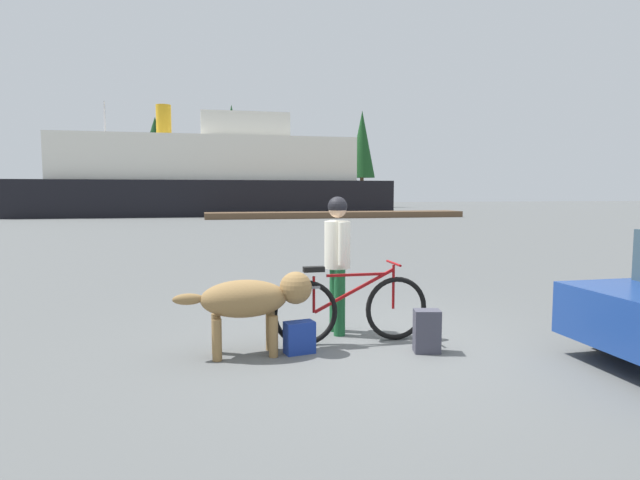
{
  "coord_description": "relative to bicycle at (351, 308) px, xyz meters",
  "views": [
    {
      "loc": [
        -1.98,
        -5.65,
        1.75
      ],
      "look_at": [
        -0.3,
        1.82,
        1.05
      ],
      "focal_mm": 29.68,
      "sensor_mm": 36.0,
      "label": 1
    }
  ],
  "objects": [
    {
      "name": "person_cyclist",
      "position": [
        -0.05,
        0.44,
        0.61
      ],
      "size": [
        0.32,
        0.53,
        1.7
      ],
      "color": "#19592D",
      "rests_on": "ground_plane"
    },
    {
      "name": "backpack",
      "position": [
        0.72,
        -0.54,
        -0.17
      ],
      "size": [
        0.32,
        0.26,
        0.47
      ],
      "primitive_type": "cube",
      "rotation": [
        0.0,
        0.0,
        -0.23
      ],
      "color": "#3F3F4C",
      "rests_on": "ground_plane"
    },
    {
      "name": "ground_plane",
      "position": [
        0.31,
        -0.15,
        -0.41
      ],
      "size": [
        160.0,
        160.0,
        0.0
      ],
      "primitive_type": "plane",
      "color": "#595B5B"
    },
    {
      "name": "bicycle",
      "position": [
        0.0,
        0.0,
        0.0
      ],
      "size": [
        1.85,
        0.44,
        0.93
      ],
      "color": "black",
      "rests_on": "ground_plane"
    },
    {
      "name": "dock_pier",
      "position": [
        7.29,
        28.95,
        -0.21
      ],
      "size": [
        17.53,
        2.29,
        0.4
      ],
      "primitive_type": "cube",
      "color": "brown",
      "rests_on": "ground_plane"
    },
    {
      "name": "handbag_pannier",
      "position": [
        -0.65,
        -0.27,
        -0.23
      ],
      "size": [
        0.35,
        0.24,
        0.35
      ],
      "primitive_type": "cube",
      "rotation": [
        0.0,
        0.0,
        0.19
      ],
      "color": "navy",
      "rests_on": "ground_plane"
    },
    {
      "name": "pine_tree_far_right",
      "position": [
        16.21,
        52.04,
        6.64
      ],
      "size": [
        2.95,
        2.95,
        10.85
      ],
      "color": "#4C331E",
      "rests_on": "ground_plane"
    },
    {
      "name": "ferry_boat",
      "position": [
        -0.91,
        35.68,
        2.42
      ],
      "size": [
        26.84,
        8.24,
        8.17
      ],
      "color": "black",
      "rests_on": "ground_plane"
    },
    {
      "name": "pine_tree_far_left",
      "position": [
        -6.14,
        51.92,
        5.76
      ],
      "size": [
        4.22,
        4.22,
        9.44
      ],
      "color": "#4C331E",
      "rests_on": "ground_plane"
    },
    {
      "name": "sailboat_moored",
      "position": [
        -8.57,
        36.84,
        0.11
      ],
      "size": [
        6.16,
        1.73,
        8.48
      ],
      "color": "silver",
      "rests_on": "ground_plane"
    },
    {
      "name": "dog",
      "position": [
        -1.15,
        -0.2,
        0.2
      ],
      "size": [
        1.48,
        0.47,
        0.89
      ],
      "color": "olive",
      "rests_on": "ground_plane"
    },
    {
      "name": "pine_tree_center",
      "position": [
        1.69,
        52.18,
        6.29
      ],
      "size": [
        3.69,
        3.69,
        10.98
      ],
      "color": "#4C331E",
      "rests_on": "ground_plane"
    }
  ]
}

